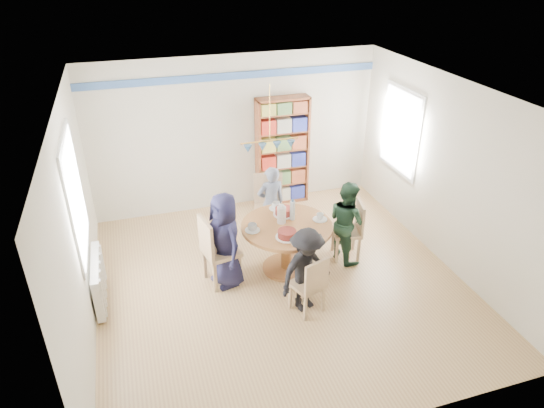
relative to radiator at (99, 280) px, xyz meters
name	(u,v)px	position (x,y,z in m)	size (l,w,h in m)	color
ground	(280,281)	(2.42, -0.30, -0.35)	(5.00, 5.00, 0.00)	tan
room_shell	(244,154)	(2.16, 0.57, 1.30)	(5.00, 5.00, 5.00)	white
radiator	(99,280)	(0.00, 0.00, 0.00)	(0.12, 1.00, 0.60)	silver
dining_table	(287,236)	(2.60, -0.02, 0.21)	(1.30, 1.30, 0.75)	brown
chair_left	(215,248)	(1.56, -0.04, 0.22)	(0.54, 0.54, 1.04)	tan
chair_right	(352,227)	(3.64, 0.00, 0.15)	(0.49, 0.49, 0.92)	tan
chair_far	(269,203)	(2.64, 1.00, 0.22)	(0.55, 0.55, 1.04)	tan
chair_near	(311,283)	(2.58, -1.03, 0.12)	(0.48, 0.48, 0.85)	tan
person_left	(225,240)	(1.70, -0.07, 0.34)	(0.68, 0.44, 1.39)	#181734
person_right	(347,221)	(3.54, -0.01, 0.28)	(0.62, 0.48, 1.27)	#1B3625
person_far	(271,203)	(2.65, 0.89, 0.27)	(0.45, 0.30, 1.24)	gray
person_near	(306,270)	(2.56, -0.91, 0.24)	(0.77, 0.44, 1.19)	black
bookshelf	(282,153)	(3.21, 2.04, 0.62)	(0.94, 0.28, 1.97)	brown
tableware	(285,220)	(2.57, 0.00, 0.47)	(1.21, 1.21, 0.32)	white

